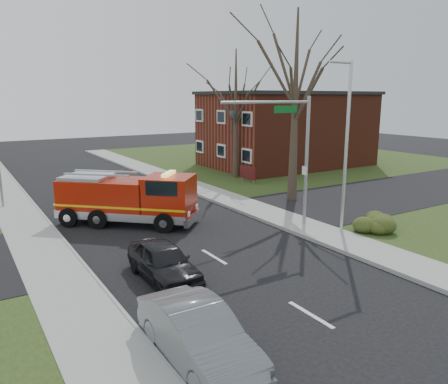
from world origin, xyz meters
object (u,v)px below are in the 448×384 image
parked_car_maroon (164,262)px  parked_car_gray (198,335)px  traffic_signal_mast (288,139)px  fire_engine (129,200)px

parked_car_maroon → parked_car_gray: parked_car_gray is taller
traffic_signal_mast → fire_engine: bearing=140.7°
traffic_signal_mast → parked_car_gray: bearing=-140.4°
fire_engine → parked_car_maroon: size_ratio=1.65×
traffic_signal_mast → parked_car_gray: 12.83m
fire_engine → parked_car_maroon: fire_engine is taller
fire_engine → parked_car_maroon: (-1.52, -7.83, -0.60)m
fire_engine → parked_car_gray: size_ratio=1.51×
parked_car_maroon → parked_car_gray: 5.44m
traffic_signal_mast → parked_car_maroon: 9.30m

